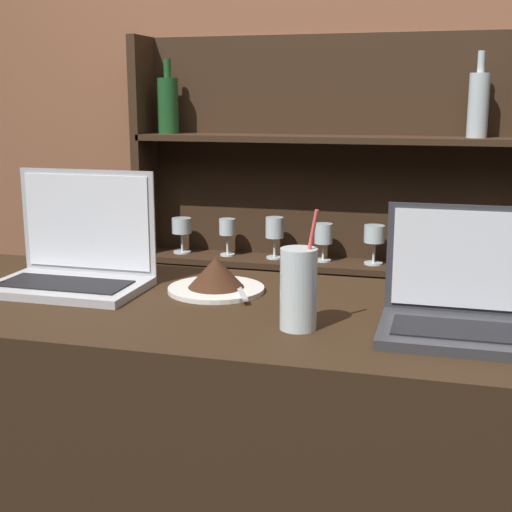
# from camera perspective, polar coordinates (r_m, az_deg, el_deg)

# --- Properties ---
(back_wall) EXTENTS (7.00, 0.06, 2.70)m
(back_wall) POSITION_cam_1_polar(r_m,az_deg,el_deg) (2.46, 5.13, 10.01)
(back_wall) COLOR brown
(back_wall) RESTS_ON ground_plane
(back_shelf) EXTENTS (1.46, 0.18, 1.66)m
(back_shelf) POSITION_cam_1_polar(r_m,az_deg,el_deg) (2.43, 7.69, -1.37)
(back_shelf) COLOR #332114
(back_shelf) RESTS_ON ground_plane
(laptop_near) EXTENTS (0.33, 0.21, 0.26)m
(laptop_near) POSITION_cam_1_polar(r_m,az_deg,el_deg) (1.65, -14.24, -0.31)
(laptop_near) COLOR #ADADB2
(laptop_near) RESTS_ON bar_counter
(laptop_far) EXTENTS (0.32, 0.21, 0.22)m
(laptop_far) POSITION_cam_1_polar(r_m,az_deg,el_deg) (1.34, 16.90, -3.84)
(laptop_far) COLOR #333338
(laptop_far) RESTS_ON bar_counter
(cake_plate) EXTENTS (0.21, 0.21, 0.08)m
(cake_plate) POSITION_cam_1_polar(r_m,az_deg,el_deg) (1.57, -3.20, -1.72)
(cake_plate) COLOR silver
(cake_plate) RESTS_ON bar_counter
(water_glass) EXTENTS (0.07, 0.07, 0.22)m
(water_glass) POSITION_cam_1_polar(r_m,az_deg,el_deg) (1.30, 3.43, -2.63)
(water_glass) COLOR silver
(water_glass) RESTS_ON bar_counter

